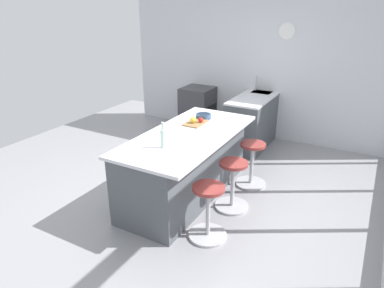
{
  "coord_description": "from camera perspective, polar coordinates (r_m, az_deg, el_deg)",
  "views": [
    {
      "loc": [
        3.58,
        2.21,
        2.49
      ],
      "look_at": [
        -0.08,
        0.18,
        0.77
      ],
      "focal_mm": 32.65,
      "sensor_mm": 36.0,
      "label": 1
    }
  ],
  "objects": [
    {
      "name": "sink_cabinet",
      "position": [
        6.7,
        10.62,
        4.34
      ],
      "size": [
        1.84,
        0.6,
        1.2
      ],
      "color": "#4C5156",
      "rests_on": "ground_plane"
    },
    {
      "name": "ground_plane",
      "position": [
        4.89,
        -2.29,
        -8.31
      ],
      "size": [
        7.39,
        7.39,
        0.0
      ],
      "primitive_type": "plane",
      "color": "gray"
    },
    {
      "name": "kitchen_island",
      "position": [
        4.7,
        -1.04,
        -3.3
      ],
      "size": [
        2.21,
        1.02,
        0.91
      ],
      "color": "#4C5156",
      "rests_on": "ground_plane"
    },
    {
      "name": "stool_near_camera",
      "position": [
        3.96,
        2.64,
        -11.27
      ],
      "size": [
        0.44,
        0.44,
        0.65
      ],
      "color": "#B7B7BC",
      "rests_on": "ground_plane"
    },
    {
      "name": "water_bottle",
      "position": [
        4.04,
        -4.77,
        1.02
      ],
      "size": [
        0.06,
        0.06,
        0.31
      ],
      "color": "silver",
      "rests_on": "kitchen_island"
    },
    {
      "name": "stool_by_window",
      "position": [
        5.09,
        9.71,
        -3.47
      ],
      "size": [
        0.44,
        0.44,
        0.65
      ],
      "color": "#B7B7BC",
      "rests_on": "ground_plane"
    },
    {
      "name": "oven_range",
      "position": [
        7.18,
        0.95,
        5.75
      ],
      "size": [
        0.6,
        0.61,
        0.89
      ],
      "color": "#38383D",
      "rests_on": "ground_plane"
    },
    {
      "name": "cutting_board",
      "position": [
        4.87,
        0.59,
        3.47
      ],
      "size": [
        0.36,
        0.24,
        0.02
      ],
      "primitive_type": "cube",
      "color": "olive",
      "rests_on": "kitchen_island"
    },
    {
      "name": "interior_partition_left",
      "position": [
        6.87,
        10.23,
        13.66
      ],
      "size": [
        0.15,
        5.2,
        2.99
      ],
      "color": "silver",
      "rests_on": "ground_plane"
    },
    {
      "name": "apple_yellow",
      "position": [
        4.83,
        0.2,
        3.96
      ],
      "size": [
        0.09,
        0.09,
        0.09
      ],
      "primitive_type": "sphere",
      "color": "gold",
      "rests_on": "cutting_board"
    },
    {
      "name": "fruit_bowl",
      "position": [
        5.08,
        1.89,
        4.61
      ],
      "size": [
        0.22,
        0.22,
        0.07
      ],
      "color": "#334C6B",
      "rests_on": "kitchen_island"
    },
    {
      "name": "apple_red",
      "position": [
        4.85,
        1.44,
        3.95
      ],
      "size": [
        0.07,
        0.07,
        0.07
      ],
      "primitive_type": "sphere",
      "color": "red",
      "rests_on": "cutting_board"
    },
    {
      "name": "stool_middle",
      "position": [
        4.5,
        6.65,
        -6.89
      ],
      "size": [
        0.44,
        0.44,
        0.65
      ],
      "color": "#B7B7BC",
      "rests_on": "ground_plane"
    }
  ]
}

